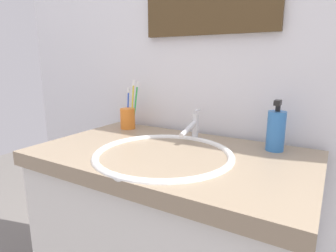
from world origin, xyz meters
The scene contains 8 objects.
tiled_wall_back centered at (0.00, 0.31, 1.20)m, with size 2.11×0.04×2.40m, color silver.
sink_basin centered at (0.00, -0.05, 0.81)m, with size 0.45×0.45×0.10m.
faucet centered at (0.00, 0.17, 0.89)m, with size 0.02×0.15×0.11m.
toothbrush_cup centered at (-0.33, 0.19, 0.88)m, with size 0.06×0.06×0.09m, color orange.
toothbrush_yellow centered at (-0.31, 0.21, 0.96)m, with size 0.03×0.02×0.21m.
toothbrush_green centered at (-0.30, 0.21, 0.96)m, with size 0.03×0.03×0.20m.
toothbrush_blue centered at (-0.35, 0.22, 0.94)m, with size 0.02×0.04×0.17m.
soap_dispenser centered at (0.30, 0.19, 0.91)m, with size 0.06×0.06×0.17m.
Camera 1 is at (0.46, -0.78, 1.14)m, focal length 30.34 mm.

